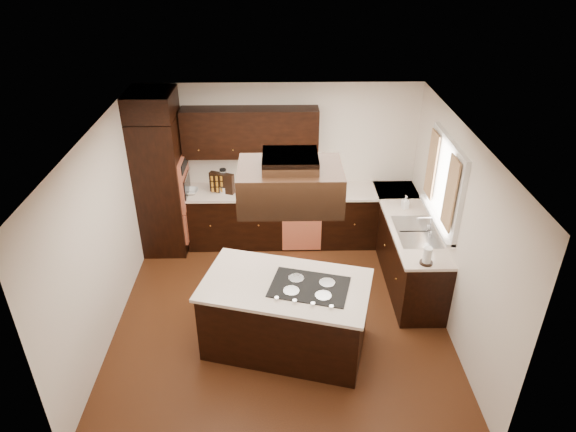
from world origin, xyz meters
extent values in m
cube|color=#5D2F15|center=(0.00, 0.00, -0.01)|extent=(4.20, 4.20, 0.02)
cube|color=silver|center=(0.00, 0.00, 2.51)|extent=(4.20, 4.20, 0.02)
cube|color=beige|center=(0.00, 2.11, 1.25)|extent=(4.20, 0.02, 2.50)
cube|color=beige|center=(0.00, -2.11, 1.25)|extent=(4.20, 0.02, 2.50)
cube|color=beige|center=(-2.11, 0.00, 1.25)|extent=(0.02, 4.20, 2.50)
cube|color=beige|center=(2.11, 0.00, 1.25)|extent=(0.02, 4.20, 2.50)
cube|color=black|center=(-1.78, 1.71, 1.06)|extent=(0.65, 0.75, 2.12)
cube|color=#D96B49|center=(-1.43, 1.71, 1.12)|extent=(0.05, 0.62, 0.78)
cube|color=black|center=(0.03, 1.80, 0.44)|extent=(2.93, 0.60, 0.88)
cube|color=black|center=(1.80, 0.90, 0.44)|extent=(0.60, 2.40, 0.88)
cube|color=beige|center=(0.03, 1.79, 0.90)|extent=(2.93, 0.63, 0.04)
cube|color=beige|center=(1.79, 0.90, 0.90)|extent=(0.63, 2.40, 0.04)
cube|color=black|center=(-0.43, 1.93, 1.81)|extent=(2.00, 0.34, 0.72)
cube|color=#D96B49|center=(0.33, 1.50, 0.40)|extent=(0.60, 0.05, 0.72)
cube|color=white|center=(2.07, 0.55, 1.65)|extent=(0.06, 1.32, 1.12)
cube|color=white|center=(2.10, 0.55, 1.65)|extent=(0.00, 1.20, 1.00)
cube|color=beige|center=(2.01, 0.13, 1.70)|extent=(0.02, 0.34, 0.90)
cube|color=beige|center=(2.01, 0.97, 1.70)|extent=(0.02, 0.34, 0.90)
cube|color=silver|center=(1.80, 0.55, 0.92)|extent=(0.52, 0.84, 0.01)
cube|color=black|center=(0.05, -0.55, 0.44)|extent=(2.02, 1.43, 0.88)
cube|color=beige|center=(0.05, -0.55, 0.90)|extent=(2.10, 1.52, 0.04)
cube|color=black|center=(0.32, -0.62, 0.93)|extent=(0.98, 0.78, 0.01)
cube|color=black|center=(0.10, -0.55, 2.16)|extent=(1.05, 0.72, 0.42)
cube|color=black|center=(0.10, -0.55, 2.44)|extent=(0.55, 0.50, 0.13)
cylinder|color=silver|center=(-0.85, 1.76, 0.97)|extent=(0.15, 0.15, 0.10)
cone|color=silver|center=(-0.85, 1.76, 1.15)|extent=(0.13, 0.13, 0.26)
cube|color=black|center=(-0.88, 1.76, 1.08)|extent=(0.39, 0.22, 0.31)
imported|color=white|center=(-1.36, 1.72, 0.95)|extent=(0.26, 0.26, 0.06)
imported|color=white|center=(1.79, 1.20, 1.02)|extent=(0.11, 0.11, 0.20)
cylinder|color=white|center=(1.74, -0.18, 1.03)|extent=(0.12, 0.12, 0.22)
camera|label=1|loc=(-0.01, -5.22, 4.47)|focal=32.00mm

